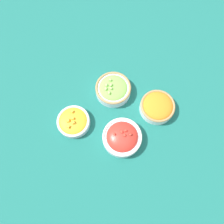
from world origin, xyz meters
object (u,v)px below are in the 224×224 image
Objects in this scene: bowl_carrots at (157,107)px; bowl_lettuce at (113,89)px; bowl_cherry_tomatoes at (122,137)px; bowl_squash at (74,121)px.

bowl_lettuce is at bearing -4.75° from bowl_carrots.
bowl_carrots is (-0.11, -0.19, -0.00)m from bowl_cherry_tomatoes.
bowl_cherry_tomatoes is at bearing 118.33° from bowl_lettuce.
bowl_lettuce is 0.23m from bowl_carrots.
bowl_carrots is (-0.23, 0.02, 0.00)m from bowl_lettuce.
bowl_cherry_tomatoes is (-0.11, 0.21, 0.00)m from bowl_lettuce.
bowl_squash is at bearing 60.06° from bowl_lettuce.
bowl_lettuce is 0.25m from bowl_squash.
bowl_lettuce is 0.97× the size of bowl_cherry_tomatoes.
bowl_lettuce is 0.24m from bowl_cherry_tomatoes.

